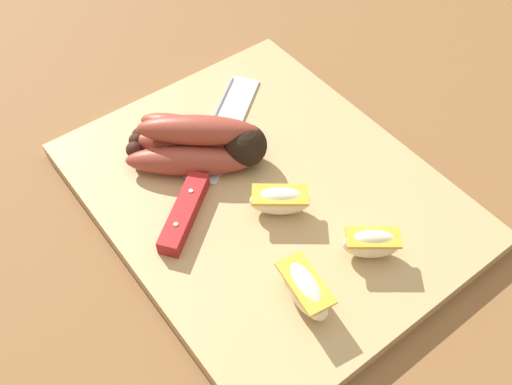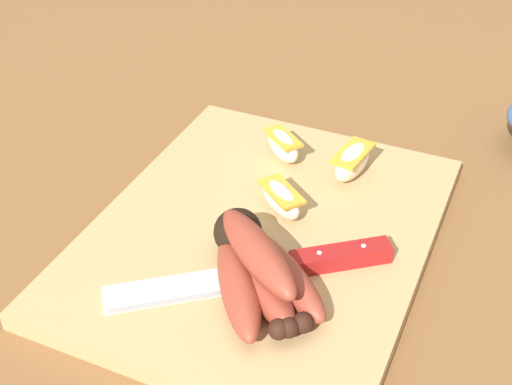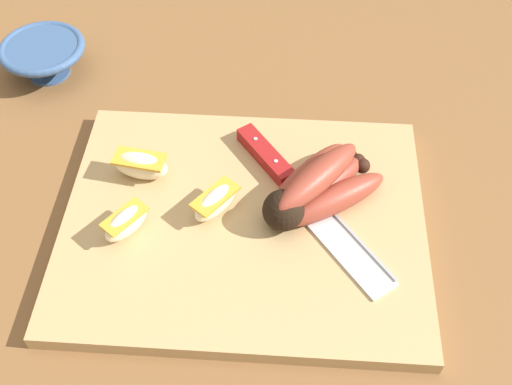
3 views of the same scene
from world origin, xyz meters
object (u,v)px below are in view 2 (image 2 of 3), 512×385
at_px(chefs_knife, 293,267).
at_px(apple_wedge_near, 281,199).
at_px(apple_wedge_far, 283,145).
at_px(banana_bunch, 257,268).
at_px(apple_wedge_middle, 352,161).

distance_m(chefs_knife, apple_wedge_near, 0.10).
bearing_deg(chefs_knife, apple_wedge_far, -155.00).
xyz_separation_m(banana_bunch, apple_wedge_middle, (-0.21, 0.03, -0.00)).
relative_size(banana_bunch, chefs_knife, 0.65).
xyz_separation_m(chefs_knife, apple_wedge_middle, (-0.18, 0.00, 0.01)).
bearing_deg(apple_wedge_far, banana_bunch, 15.79).
xyz_separation_m(banana_bunch, apple_wedge_far, (-0.21, -0.06, -0.00)).
height_order(banana_bunch, apple_wedge_near, banana_bunch).
bearing_deg(banana_bunch, apple_wedge_near, -168.86).
bearing_deg(apple_wedge_middle, apple_wedge_near, -26.63).
xyz_separation_m(apple_wedge_near, apple_wedge_middle, (-0.10, 0.05, 0.00)).
relative_size(apple_wedge_middle, apple_wedge_far, 1.19).
bearing_deg(apple_wedge_near, apple_wedge_middle, 153.37).
relative_size(apple_wedge_near, apple_wedge_far, 1.10).
distance_m(apple_wedge_middle, apple_wedge_far, 0.09).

